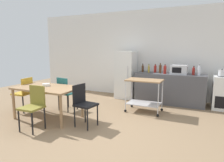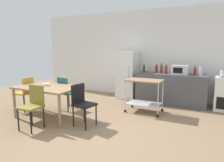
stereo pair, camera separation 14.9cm
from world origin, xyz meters
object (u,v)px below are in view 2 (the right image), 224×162
bottle_hot_sauce (161,69)px  kettle (224,73)px  chair_mustard (25,91)px  refrigerator (127,75)px  bottle_wine (166,70)px  dining_table (48,90)px  bottle_sparkling_water (156,69)px  chair_teal (66,91)px  chair_black (82,102)px  chair_olive (33,104)px  bottle_soda (201,71)px  bottle_olive_oil (150,69)px  bottle_sesame_oil (144,69)px  microwave (180,70)px  fruit_bowl (46,84)px  kitchen_cart (144,90)px  bottle_soy_sauce (195,72)px

bottle_hot_sauce → kettle: bearing=-3.6°
chair_mustard → refrigerator: size_ratio=0.57×
bottle_wine → dining_table: bearing=-132.1°
bottle_sparkling_water → bottle_wine: bearing=-27.9°
chair_teal → bottle_wine: (2.22, 1.82, 0.50)m
chair_black → chair_olive: size_ratio=1.00×
chair_black → bottle_sparkling_water: size_ratio=3.37×
chair_olive → bottle_soda: bottle_soda is taller
bottle_olive_oil → bottle_wine: size_ratio=0.97×
dining_table → bottle_hot_sauce: size_ratio=4.92×
bottle_sesame_oil → bottle_sparkling_water: bearing=1.5°
bottle_hot_sauce → kettle: size_ratio=1.27×
chair_black → microwave: bearing=-24.3°
chair_teal → bottle_hot_sauce: size_ratio=2.92×
chair_black → fruit_bowl: chair_black is taller
bottle_soda → dining_table: bearing=-141.5°
chair_mustard → bottle_hot_sauce: (3.01, 2.42, 0.51)m
chair_olive → kettle: bearing=39.6°
dining_table → chair_teal: bearing=89.3°
dining_table → bottle_sparkling_water: size_ratio=5.69×
dining_table → refrigerator: bearing=70.7°
chair_mustard → dining_table: bearing=76.2°
kettle → kitchen_cart: bearing=-150.1°
bottle_hot_sauce → bottle_soy_sauce: bottle_hot_sauce is taller
kettle → bottle_olive_oil: bearing=177.7°
chair_teal → chair_mustard: same height
bottle_soda → fruit_bowl: 4.08m
chair_olive → refrigerator: refrigerator is taller
chair_mustard → bottle_soy_sauce: (3.95, 2.38, 0.49)m
refrigerator → dining_table: bearing=-109.3°
bottle_wine → microwave: 0.39m
chair_olive → refrigerator: (0.71, 3.28, 0.26)m
bottle_sparkling_water → bottle_olive_oil: bearing=-151.7°
bottle_olive_oil → bottle_soy_sauce: bottle_olive_oil is taller
chair_black → bottle_soy_sauce: bearing=-30.5°
dining_table → chair_mustard: 0.96m
dining_table → bottle_soy_sauce: bottle_soy_sauce is taller
chair_black → refrigerator: refrigerator is taller
kettle → chair_mustard: bearing=-153.4°
kitchen_cart → bottle_sparkling_water: 1.29m
chair_olive → bottle_olive_oil: 3.56m
chair_black → chair_mustard: same height
chair_mustard → fruit_bowl: size_ratio=4.92×
bottle_sesame_oil → kettle: bottle_sesame_oil is taller
refrigerator → bottle_olive_oil: size_ratio=5.81×
fruit_bowl → kettle: size_ratio=0.75×
refrigerator → fruit_bowl: refrigerator is taller
chair_mustard → refrigerator: (1.87, 2.50, 0.26)m
refrigerator → bottle_wine: refrigerator is taller
refrigerator → kitchen_cart: refrigerator is taller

